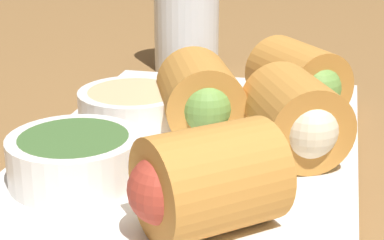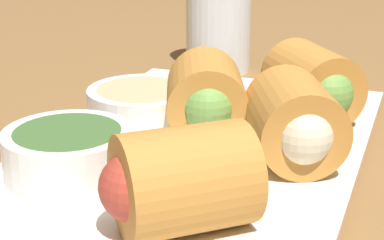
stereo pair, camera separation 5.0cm
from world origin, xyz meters
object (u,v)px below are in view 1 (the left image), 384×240
Objects in this scene: dipping_bowl_near at (133,108)px; drinking_glass at (186,11)px; dipping_bowl_far at (75,157)px; serving_plate at (192,161)px.

drinking_glass is (21.45, 1.37, 2.97)cm from dipping_bowl_near.
drinking_glass reaches higher than dipping_bowl_far.
serving_plate is at bearing -121.63° from dipping_bowl_near.
drinking_glass is at bearing 3.66° from dipping_bowl_near.
serving_plate is 25.93cm from drinking_glass.
dipping_bowl_far is at bearing 136.93° from serving_plate.
dipping_bowl_near is at bearing -176.34° from drinking_glass.
dipping_bowl_far is (-6.05, 5.65, 2.28)cm from serving_plate.
serving_plate is 8.58cm from dipping_bowl_far.
dipping_bowl_near is 1.00× the size of dipping_bowl_far.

